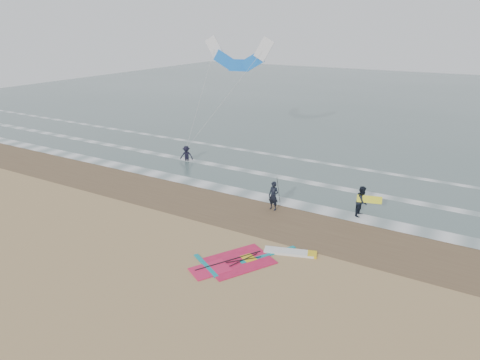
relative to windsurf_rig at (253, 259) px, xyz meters
The scene contains 11 objects.
ground 1.84m from the windsurf_rig, 124.32° to the right, with size 120.00×120.00×0.00m, color tan.
sea_water 46.49m from the windsurf_rig, 91.28° to the left, with size 120.00×80.00×0.02m, color #47605E.
wet_sand_band 4.60m from the windsurf_rig, 103.04° to the left, with size 120.00×5.00×0.01m, color brown.
foam_waterline 8.98m from the windsurf_rig, 96.63° to the left, with size 120.00×9.15×0.02m.
windsurf_rig is the anchor object (origin of this frame).
person_standing 5.70m from the windsurf_rig, 106.77° to the left, with size 0.61×0.40×1.67m, color black.
person_walking 7.70m from the windsurf_rig, 67.89° to the left, with size 0.83×0.65×1.71m, color black.
person_wading 15.22m from the windsurf_rig, 138.02° to the left, with size 1.01×0.58×1.56m, color black.
held_pole 5.69m from the windsurf_rig, 103.81° to the left, with size 0.17×0.86×1.82m.
carried_kiteboard 7.80m from the windsurf_rig, 64.86° to the left, with size 1.30×0.51×0.39m.
surf_kite 18.11m from the windsurf_rig, 122.66° to the left, with size 5.79×3.95×8.09m.
Camera 1 is at (8.96, -13.17, 9.94)m, focal length 32.00 mm.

